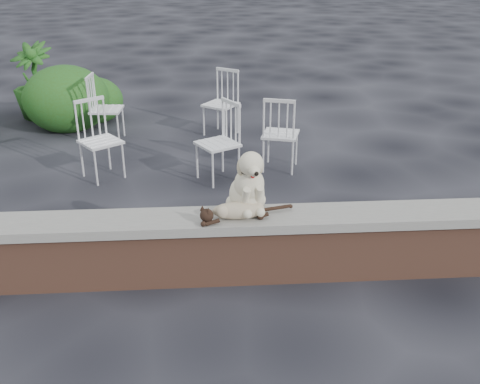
{
  "coord_description": "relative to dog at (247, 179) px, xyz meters",
  "views": [
    {
      "loc": [
        0.26,
        -3.97,
        2.6
      ],
      "look_at": [
        0.55,
        0.2,
        0.7
      ],
      "focal_mm": 41.16,
      "sensor_mm": 36.0,
      "label": 1
    }
  ],
  "objects": [
    {
      "name": "ground",
      "position": [
        -0.6,
        -0.1,
        -0.86
      ],
      "size": [
        60.0,
        60.0,
        0.0
      ],
      "primitive_type": "plane",
      "color": "black",
      "rests_on": "ground"
    },
    {
      "name": "chair_d",
      "position": [
        -0.18,
        2.01,
        -0.39
      ],
      "size": [
        0.77,
        0.77,
        0.94
      ],
      "primitive_type": null,
      "rotation": [
        0.0,
        0.0,
        -1.05
      ],
      "color": "white",
      "rests_on": "ground"
    },
    {
      "name": "dog",
      "position": [
        0.0,
        0.0,
        0.0
      ],
      "size": [
        0.45,
        0.54,
        0.56
      ],
      "primitive_type": null,
      "rotation": [
        0.0,
        0.0,
        0.19
      ],
      "color": "beige",
      "rests_on": "capstone"
    },
    {
      "name": "chair_e",
      "position": [
        -1.7,
        3.57,
        -0.39
      ],
      "size": [
        0.6,
        0.6,
        0.94
      ],
      "primitive_type": null,
      "rotation": [
        0.0,
        0.0,
        1.5
      ],
      "color": "white",
      "rests_on": "ground"
    },
    {
      "name": "cat",
      "position": [
        -0.08,
        -0.15,
        -0.2
      ],
      "size": [
        0.96,
        0.4,
        0.16
      ],
      "primitive_type": null,
      "rotation": [
        0.0,
        0.0,
        0.19
      ],
      "color": "tan",
      "rests_on": "capstone"
    },
    {
      "name": "chair_b",
      "position": [
        -0.09,
        3.73,
        -0.39
      ],
      "size": [
        0.78,
        0.78,
        0.94
      ],
      "primitive_type": null,
      "rotation": [
        0.0,
        0.0,
        -0.63
      ],
      "color": "white",
      "rests_on": "ground"
    },
    {
      "name": "shrubbery",
      "position": [
        -2.9,
        4.14,
        -0.44
      ],
      "size": [
        2.94,
        1.62,
        1.01
      ],
      "color": "#284F16",
      "rests_on": "ground"
    },
    {
      "name": "chair_c",
      "position": [
        0.6,
        2.32,
        -0.39
      ],
      "size": [
        0.7,
        0.7,
        0.94
      ],
      "primitive_type": null,
      "rotation": [
        0.0,
        0.0,
        2.85
      ],
      "color": "white",
      "rests_on": "ground"
    },
    {
      "name": "chair_a",
      "position": [
        -1.56,
        2.18,
        -0.39
      ],
      "size": [
        0.78,
        0.78,
        0.94
      ],
      "primitive_type": null,
      "rotation": [
        0.0,
        0.0,
        0.64
      ],
      "color": "white",
      "rests_on": "ground"
    },
    {
      "name": "brick_wall",
      "position": [
        -0.6,
        -0.1,
        -0.61
      ],
      "size": [
        6.0,
        0.3,
        0.5
      ],
      "primitive_type": "cube",
      "color": "brown",
      "rests_on": "ground"
    },
    {
      "name": "capstone",
      "position": [
        -0.6,
        -0.1,
        -0.32
      ],
      "size": [
        6.2,
        0.4,
        0.08
      ],
      "primitive_type": "cube",
      "color": "slate",
      "rests_on": "brick_wall"
    },
    {
      "name": "potted_plant_b",
      "position": [
        -3.0,
        4.78,
        -0.26
      ],
      "size": [
        0.86,
        0.86,
        1.2
      ],
      "primitive_type": "imported",
      "rotation": [
        0.0,
        0.0,
        -0.35
      ],
      "color": "#284F16",
      "rests_on": "ground"
    }
  ]
}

